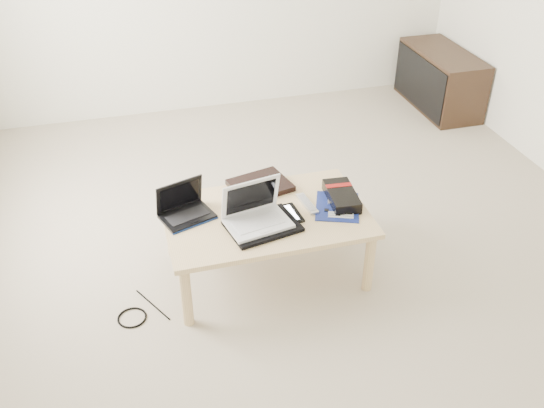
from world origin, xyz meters
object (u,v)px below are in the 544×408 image
object	(u,v)px
white_laptop	(256,214)
gpu_box	(342,196)
netbook	(185,209)
media_cabinet	(439,80)
coffee_table	(266,221)

from	to	relation	value
white_laptop	gpu_box	bearing A→B (deg)	10.02
netbook	gpu_box	distance (m)	0.87
netbook	white_laptop	world-z (taller)	white_laptop
media_cabinet	gpu_box	world-z (taller)	media_cabinet
white_laptop	gpu_box	size ratio (longest dim) A/B	1.17
coffee_table	netbook	xyz separation A→B (m)	(-0.43, 0.10, 0.09)
white_laptop	netbook	bearing A→B (deg)	152.38
netbook	media_cabinet	bearing A→B (deg)	34.30
coffee_table	gpu_box	bearing A→B (deg)	1.20
coffee_table	white_laptop	bearing A→B (deg)	-133.23
media_cabinet	netbook	distance (m)	3.00
media_cabinet	netbook	bearing A→B (deg)	-145.70
media_cabinet	white_laptop	distance (m)	2.84
media_cabinet	white_laptop	world-z (taller)	white_laptop
coffee_table	media_cabinet	bearing A→B (deg)	41.11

